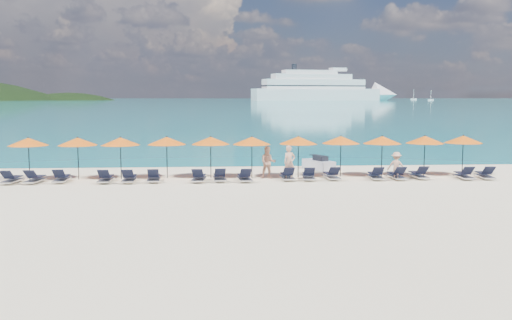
{
  "coord_description": "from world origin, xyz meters",
  "views": [
    {
      "loc": [
        -1.97,
        -25.41,
        4.41
      ],
      "look_at": [
        0.0,
        3.0,
        1.2
      ],
      "focal_mm": 40.0,
      "sensor_mm": 36.0,
      "label": 1
    }
  ],
  "objects": [
    {
      "name": "lounger_9",
      "position": [
        1.72,
        4.08,
        0.24
      ],
      "size": [
        0.68,
        1.72,
        0.66
      ],
      "rotation": [
        0.0,
        0.0,
        0.03
      ],
      "color": "silver",
      "rests_on": "ground"
    },
    {
      "name": "umbrella_6",
      "position": [
        2.45,
        5.14,
        2.02
      ],
      "size": [
        2.1,
        2.1,
        2.28
      ],
      "color": "black",
      "rests_on": "ground"
    },
    {
      "name": "lounger_11",
      "position": [
        4.09,
        4.11,
        0.24
      ],
      "size": [
        0.73,
        1.74,
        0.66
      ],
      "rotation": [
        0.0,
        0.0,
        0.06
      ],
      "color": "silver",
      "rests_on": "ground"
    },
    {
      "name": "beachgoer_c",
      "position": [
        7.46,
        3.73,
        0.74
      ],
      "size": [
        1.06,
        0.77,
        1.49
      ],
      "primitive_type": "imported",
      "rotation": [
        0.0,
        0.0,
        2.76
      ],
      "color": "tan",
      "rests_on": "ground"
    },
    {
      "name": "umbrella_4",
      "position": [
        -2.29,
        5.23,
        2.02
      ],
      "size": [
        2.1,
        2.1,
        2.28
      ],
      "color": "black",
      "rests_on": "ground"
    },
    {
      "name": "umbrella_10",
      "position": [
        11.67,
        5.19,
        2.02
      ],
      "size": [
        2.1,
        2.1,
        2.28
      ],
      "color": "black",
      "rests_on": "ground"
    },
    {
      "name": "lounger_0",
      "position": [
        -12.33,
        3.87,
        0.24
      ],
      "size": [
        0.73,
        1.74,
        0.66
      ],
      "rotation": [
        0.0,
        0.0,
        -0.07
      ],
      "color": "silver",
      "rests_on": "ground"
    },
    {
      "name": "sea",
      "position": [
        0.0,
        660.0,
        0.01
      ],
      "size": [
        1600.0,
        1300.0,
        0.01
      ],
      "primitive_type": "cube",
      "color": "#1FA9B2",
      "rests_on": "ground"
    },
    {
      "name": "umbrella_1",
      "position": [
        -9.29,
        5.09,
        2.02
      ],
      "size": [
        2.1,
        2.1,
        2.28
      ],
      "color": "black",
      "rests_on": "ground"
    },
    {
      "name": "cruise_ship",
      "position": [
        105.42,
        516.94,
        10.61
      ],
      "size": [
        148.23,
        51.02,
        40.78
      ],
      "rotation": [
        0.0,
        0.0,
        0.19
      ],
      "color": "silver",
      "rests_on": "ground"
    },
    {
      "name": "lounger_4",
      "position": [
        -6.45,
        3.82,
        0.24
      ],
      "size": [
        0.64,
        1.71,
        0.66
      ],
      "rotation": [
        0.0,
        0.0,
        0.01
      ],
      "color": "silver",
      "rests_on": "ground"
    },
    {
      "name": "lounger_2",
      "position": [
        -9.91,
        4.09,
        0.24
      ],
      "size": [
        0.65,
        1.71,
        0.66
      ],
      "rotation": [
        0.0,
        0.0,
        0.02
      ],
      "color": "silver",
      "rests_on": "ground"
    },
    {
      "name": "beachgoer_b",
      "position": [
        0.77,
        4.74,
        0.86
      ],
      "size": [
        0.87,
        0.53,
        1.73
      ],
      "primitive_type": "imported",
      "rotation": [
        0.0,
        0.0,
        -0.06
      ],
      "color": "tan",
      "rests_on": "ground"
    },
    {
      "name": "lounger_6",
      "position": [
        -2.9,
        3.77,
        0.24
      ],
      "size": [
        0.78,
        1.75,
        0.66
      ],
      "rotation": [
        0.0,
        0.0,
        -0.09
      ],
      "color": "silver",
      "rests_on": "ground"
    },
    {
      "name": "beachgoer_a",
      "position": [
        1.85,
        4.2,
        0.91
      ],
      "size": [
        0.76,
        0.62,
        1.81
      ],
      "primitive_type": "imported",
      "rotation": [
        0.0,
        0.0,
        0.32
      ],
      "color": "tan",
      "rests_on": "ground"
    },
    {
      "name": "sailboat_far",
      "position": [
        208.73,
        574.21,
        1.16
      ],
      "size": [
        6.14,
        2.05,
        11.26
      ],
      "color": "silver",
      "rests_on": "ground"
    },
    {
      "name": "lounger_16",
      "position": [
        12.3,
        3.78,
        0.24
      ],
      "size": [
        0.79,
        1.76,
        0.66
      ],
      "rotation": [
        0.0,
        0.0,
        -0.1
      ],
      "color": "silver",
      "rests_on": "ground"
    },
    {
      "name": "umbrella_5",
      "position": [
        -0.08,
        5.01,
        2.02
      ],
      "size": [
        2.1,
        2.1,
        2.28
      ],
      "color": "black",
      "rests_on": "ground"
    },
    {
      "name": "lounger_10",
      "position": [
        2.84,
        4.0,
        0.24
      ],
      "size": [
        0.77,
        1.75,
        0.66
      ],
      "rotation": [
        0.0,
        0.0,
        -0.09
      ],
      "color": "silver",
      "rests_on": "ground"
    },
    {
      "name": "lounger_15",
      "position": [
        11.16,
        3.78,
        0.24
      ],
      "size": [
        0.72,
        1.74,
        0.66
      ],
      "rotation": [
        0.0,
        0.0,
        -0.06
      ],
      "color": "silver",
      "rests_on": "ground"
    },
    {
      "name": "lounger_7",
      "position": [
        -1.83,
        3.9,
        0.24
      ],
      "size": [
        0.7,
        1.73,
        0.66
      ],
      "rotation": [
        0.0,
        0.0,
        0.05
      ],
      "color": "silver",
      "rests_on": "ground"
    },
    {
      "name": "lounger_12",
      "position": [
        6.43,
        3.96,
        0.24
      ],
      "size": [
        0.72,
        1.73,
        0.66
      ],
      "rotation": [
        0.0,
        0.0,
        -0.06
      ],
      "color": "silver",
      "rests_on": "ground"
    },
    {
      "name": "lounger_14",
      "position": [
        8.8,
        4.11,
        0.24
      ],
      "size": [
        0.67,
        1.72,
        0.66
      ],
      "rotation": [
        0.0,
        0.0,
        0.03
      ],
      "color": "silver",
      "rests_on": "ground"
    },
    {
      "name": "lounger_8",
      "position": [
        -0.55,
        3.74,
        0.24
      ],
      "size": [
        0.74,
        1.74,
        0.66
      ],
      "rotation": [
        0.0,
        0.0,
        0.07
      ],
      "color": "silver",
      "rests_on": "ground"
    },
    {
      "name": "lounger_13",
      "position": [
        7.54,
        3.91,
        0.24
      ],
      "size": [
        0.67,
        1.72,
        0.66
      ],
      "rotation": [
        0.0,
        0.0,
        0.03
      ],
      "color": "silver",
      "rests_on": "ground"
    },
    {
      "name": "umbrella_3",
      "position": [
        -4.64,
        5.27,
        2.02
      ],
      "size": [
        2.1,
        2.1,
        2.28
      ],
      "color": "black",
      "rests_on": "ground"
    },
    {
      "name": "umbrella_9",
      "position": [
        9.45,
        5.08,
        2.02
      ],
      "size": [
        2.1,
        2.1,
        2.28
      ],
      "color": "black",
      "rests_on": "ground"
    },
    {
      "name": "lounger_3",
      "position": [
        -7.64,
        3.84,
        0.24
      ],
      "size": [
        0.62,
        1.7,
        0.66
      ],
      "rotation": [
        0.0,
        0.0,
        0.0
      ],
      "color": "silver",
      "rests_on": "ground"
    },
    {
      "name": "lounger_1",
      "position": [
        -11.19,
        3.92,
        0.24
      ],
      "size": [
        0.77,
        1.75,
        0.66
      ],
      "rotation": [
        0.0,
        0.0,
        -0.09
      ],
      "color": "silver",
      "rests_on": "ground"
    },
    {
      "name": "lounger_5",
      "position": [
        -5.22,
        3.9,
        0.24
      ],
      "size": [
        0.71,
        1.73,
        0.66
      ],
      "rotation": [
        0.0,
        0.0,
        0.06
      ],
      "color": "silver",
      "rests_on": "ground"
    },
    {
      "name": "jetski",
      "position": [
        4.13,
        8.16,
        0.35
      ],
      "size": [
        1.74,
        2.55,
        0.85
      ],
      "rotation": [
        0.0,
        0.0,
        0.39
      ],
      "color": "#B3BBCF",
      "rests_on": "ground"
    },
    {
      "name": "umbrella_0",
      "position": [
        -11.83,
        5.11,
        2.02
      ],
      "size": [
        2.1,
        2.1,
        2.28
      ],
      "color": "black",
      "rests_on": "ground"
    },
    {
      "name": "umbrella_2",
      "position": [
        -7.05,
        5.04,
        2.02
      ],
      "size": [
        2.1,
        2.1,
        2.28
      ],
      "color": "black",
      "rests_on": "ground"
    },
    {
      "name": "headland_small",
      "position": [
        -150.0,
        560.0,
        -35.0
      ],
      "size": [
        162.0,
        126.0,
        85.5
      ],
      "color": "black",
      "rests_on": "ground"
    },
    {
      "name": "umbrella_8",
      "position": [
        7.05,
        5.03,
        2.02
      ],
      "size": [
        2.1,
        2.1,
        2.28
      ],
      "color": "black",
      "rests_on": "ground"
    },
    {
      "name": "ground",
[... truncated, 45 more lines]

